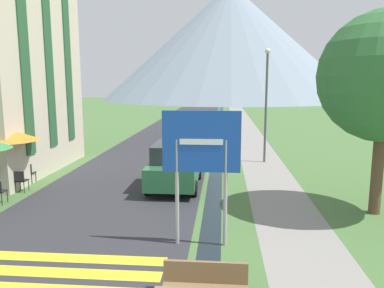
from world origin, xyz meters
TOP-DOWN VIEW (x-y plane):
  - ground_plane at (0.00, 20.00)m, footprint 160.00×160.00m
  - road at (-2.50, 30.00)m, footprint 6.40×60.00m
  - footpath at (3.60, 30.00)m, footprint 2.20×60.00m
  - drainage_channel at (1.20, 30.00)m, footprint 0.60×60.00m
  - crosswalk_marking at (-2.50, 2.74)m, footprint 5.44×1.84m
  - mountain_distant at (2.92, 91.77)m, footprint 62.82×62.82m
  - road_sign at (0.97, 4.49)m, footprint 1.98×0.11m
  - parked_car_near at (-0.40, 9.90)m, footprint 1.96×4.14m
  - parked_car_far at (-0.37, 21.49)m, footprint 1.89×4.35m
  - cafe_chair_middle at (-6.24, 8.64)m, footprint 0.40×0.40m
  - cafe_chair_far_left at (-6.59, 9.89)m, footprint 0.40×0.40m
  - cafe_chair_far_right at (-6.93, 9.81)m, footprint 0.40×0.40m
  - cafe_umbrella_middle_orange at (-6.73, 8.92)m, footprint 2.22×2.22m
  - streetlamp at (3.73, 15.10)m, footprint 0.28×0.28m

SIDE VIEW (x-z plane):
  - ground_plane at x=0.00m, z-range 0.00..0.00m
  - drainage_channel at x=1.20m, z-range 0.00..0.00m
  - road at x=-2.50m, z-range 0.00..0.01m
  - footpath at x=3.60m, z-range 0.00..0.01m
  - crosswalk_marking at x=-2.50m, z-range 0.00..0.01m
  - cafe_chair_middle at x=-6.24m, z-range 0.09..0.94m
  - cafe_chair_far_left at x=-6.59m, z-range 0.09..0.94m
  - cafe_chair_far_right at x=-6.93m, z-range 0.09..0.94m
  - parked_car_near at x=-0.40m, z-range 0.00..1.82m
  - parked_car_far at x=-0.37m, z-range 0.00..1.82m
  - cafe_umbrella_middle_orange at x=-6.73m, z-range 0.98..3.39m
  - road_sign at x=0.97m, z-range 0.63..4.13m
  - streetlamp at x=3.73m, z-range 0.50..6.41m
  - mountain_distant at x=2.92m, z-range 0.00..27.91m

